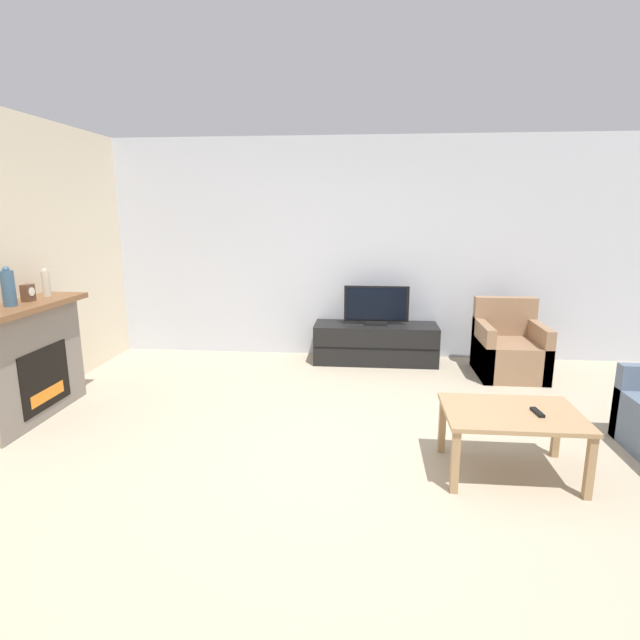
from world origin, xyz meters
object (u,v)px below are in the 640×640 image
object	(u,v)px
remote	(537,412)
coffee_table	(512,420)
tv_stand	(375,343)
tv	(376,307)
fireplace	(25,361)
mantel_vase_centre_left	(8,287)
mantel_clock	(28,293)
armchair	(509,351)
mantel_vase_right	(46,283)

from	to	relation	value
remote	coffee_table	bearing A→B (deg)	164.75
tv_stand	tv	xyz separation A→B (m)	(0.00, -0.00, 0.45)
fireplace	mantel_vase_centre_left	distance (m)	0.68
mantel_clock	tv	world-z (taller)	mantel_clock
fireplace	coffee_table	distance (m)	4.05
tv	mantel_clock	bearing A→B (deg)	-149.19
tv_stand	coffee_table	xyz separation A→B (m)	(0.89, -2.60, 0.17)
fireplace	armchair	distance (m)	4.89
armchair	mantel_vase_right	bearing A→B (deg)	-164.84
tv_stand	fireplace	bearing A→B (deg)	-147.54
armchair	coffee_table	xyz separation A→B (m)	(-0.60, -2.25, 0.13)
tv_stand	remote	bearing A→B (deg)	-68.16
tv_stand	coffee_table	world-z (taller)	tv_stand
fireplace	mantel_vase_centre_left	xyz separation A→B (m)	(0.02, -0.10, 0.67)
mantel_vase_right	armchair	world-z (taller)	mantel_vase_right
tv_stand	armchair	bearing A→B (deg)	-12.92
mantel_clock	tv_stand	world-z (taller)	mantel_clock
tv	coffee_table	xyz separation A→B (m)	(0.89, -2.59, -0.28)
mantel_clock	tv	size ratio (longest dim) A/B	0.19
mantel_vase_centre_left	coffee_table	bearing A→B (deg)	-7.40
mantel_vase_centre_left	remote	size ratio (longest dim) A/B	2.18
mantel_clock	remote	size ratio (longest dim) A/B	0.98
fireplace	mantel_vase_centre_left	size ratio (longest dim) A/B	3.93
fireplace	mantel_vase_right	xyz separation A→B (m)	(0.02, 0.40, 0.63)
mantel_vase_right	remote	xyz separation A→B (m)	(4.15, -1.04, -0.69)
armchair	remote	xyz separation A→B (m)	(-0.44, -2.28, 0.20)
armchair	mantel_vase_centre_left	bearing A→B (deg)	-159.25
coffee_table	mantel_clock	bearing A→B (deg)	169.37
mantel_vase_right	tv_stand	world-z (taller)	mantel_vase_right
tv_stand	armchair	size ratio (longest dim) A/B	1.76
fireplace	mantel_clock	bearing A→B (deg)	82.46
fireplace	tv	xyz separation A→B (m)	(3.11, 1.98, 0.16)
tv	coffee_table	distance (m)	2.76
mantel_clock	armchair	bearing A→B (deg)	18.19
mantel_vase_centre_left	tv_stand	bearing A→B (deg)	33.88
mantel_vase_centre_left	mantel_clock	world-z (taller)	mantel_vase_centre_left
tv	armchair	bearing A→B (deg)	-12.85
mantel_vase_centre_left	mantel_clock	bearing A→B (deg)	89.81
mantel_vase_right	mantel_clock	distance (m)	0.27
fireplace	mantel_clock	world-z (taller)	mantel_clock
mantel_vase_centre_left	armchair	bearing A→B (deg)	20.75
mantel_vase_right	remote	bearing A→B (deg)	-14.02
mantel_clock	mantel_vase_right	bearing A→B (deg)	90.17
fireplace	armchair	bearing A→B (deg)	19.59
mantel_vase_centre_left	tv_stand	world-z (taller)	mantel_vase_centre_left
coffee_table	remote	xyz separation A→B (m)	(0.16, -0.02, 0.07)
fireplace	mantel_vase_centre_left	world-z (taller)	mantel_vase_centre_left
mantel_vase_centre_left	remote	distance (m)	4.24
tv	coffee_table	bearing A→B (deg)	-71.05
mantel_clock	fireplace	bearing A→B (deg)	-97.54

